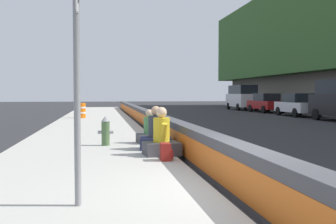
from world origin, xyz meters
TOP-DOWN VIEW (x-y plane):
  - ground_plane at (0.00, 0.00)m, footprint 160.00×160.00m
  - sidewalk_strip at (0.00, 2.65)m, footprint 80.00×4.40m
  - jersey_barrier at (0.00, 0.00)m, footprint 76.00×0.45m
  - route_sign_post at (-0.49, 2.58)m, footprint 0.44×0.09m
  - fire_hydrant at (5.83, 2.15)m, footprint 0.26×0.46m
  - seated_person_foreground at (3.76, 0.78)m, footprint 0.82×0.93m
  - seated_person_middle at (4.81, 0.78)m, footprint 0.84×0.95m
  - seated_person_rear at (6.21, 0.79)m, footprint 0.71×0.81m
  - backpack at (2.93, 0.80)m, footprint 0.32×0.28m
  - construction_barrel at (19.59, 3.53)m, footprint 0.54×0.54m
  - parked_car_midline at (21.29, -12.17)m, footprint 4.55×2.05m
  - parked_car_far at (27.38, -12.33)m, footprint 4.55×2.04m
  - parked_car_farther at (32.86, -12.08)m, footprint 5.14×2.18m

SIDE VIEW (x-z plane):
  - ground_plane at x=0.00m, z-range 0.00..0.00m
  - sidewalk_strip at x=0.00m, z-range 0.00..0.14m
  - backpack at x=2.93m, z-range 0.13..0.53m
  - jersey_barrier at x=0.00m, z-range 0.00..0.85m
  - seated_person_rear at x=6.21m, z-range -0.06..0.99m
  - seated_person_middle at x=4.81m, z-range -0.08..1.12m
  - seated_person_foreground at x=3.76m, z-range -0.09..1.12m
  - fire_hydrant at x=5.83m, z-range 0.15..1.03m
  - construction_barrel at x=19.59m, z-range 0.14..1.09m
  - parked_car_midline at x=21.29m, z-range 0.01..1.72m
  - parked_car_far at x=27.38m, z-range 0.01..1.72m
  - parked_car_farther at x=32.86m, z-range 0.07..2.63m
  - route_sign_post at x=-0.49m, z-range 0.41..4.01m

